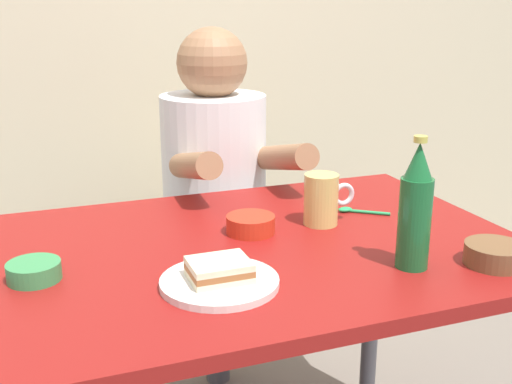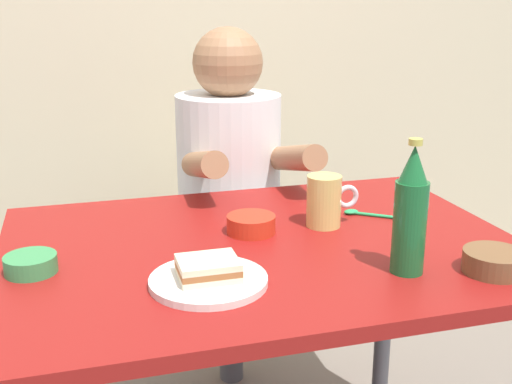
% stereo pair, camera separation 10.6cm
% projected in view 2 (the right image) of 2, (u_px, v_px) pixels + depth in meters
% --- Properties ---
extents(dining_table, '(1.10, 0.80, 0.74)m').
position_uv_depth(dining_table, '(262.00, 282.00, 1.40)').
color(dining_table, maroon).
rests_on(dining_table, ground).
extents(stool, '(0.34, 0.34, 0.45)m').
position_uv_depth(stool, '(230.00, 284.00, 2.09)').
color(stool, '#4C4C51').
rests_on(stool, ground).
extents(person_seated, '(0.33, 0.56, 0.72)m').
position_uv_depth(person_seated, '(230.00, 162.00, 1.96)').
color(person_seated, white).
rests_on(person_seated, stool).
extents(plate_orange, '(0.22, 0.22, 0.01)m').
position_uv_depth(plate_orange, '(208.00, 281.00, 1.17)').
color(plate_orange, silver).
rests_on(plate_orange, dining_table).
extents(sandwich, '(0.11, 0.09, 0.04)m').
position_uv_depth(sandwich, '(208.00, 268.00, 1.17)').
color(sandwich, beige).
rests_on(sandwich, plate_orange).
extents(beer_mug, '(0.13, 0.08, 0.12)m').
position_uv_depth(beer_mug, '(325.00, 201.00, 1.46)').
color(beer_mug, '#D1BC66').
rests_on(beer_mug, dining_table).
extents(beer_bottle, '(0.06, 0.06, 0.26)m').
position_uv_depth(beer_bottle, '(410.00, 213.00, 1.20)').
color(beer_bottle, '#19602D').
rests_on(beer_bottle, dining_table).
extents(condiment_bowl_brown, '(0.12, 0.12, 0.04)m').
position_uv_depth(condiment_bowl_brown, '(494.00, 261.00, 1.22)').
color(condiment_bowl_brown, brown).
rests_on(condiment_bowl_brown, dining_table).
extents(dip_bowl_green, '(0.10, 0.10, 0.03)m').
position_uv_depth(dip_bowl_green, '(31.00, 263.00, 1.22)').
color(dip_bowl_green, '#388C4C').
rests_on(dip_bowl_green, dining_table).
extents(sauce_bowl_chili, '(0.11, 0.11, 0.04)m').
position_uv_depth(sauce_bowl_chili, '(251.00, 223.00, 1.43)').
color(sauce_bowl_chili, red).
rests_on(sauce_bowl_chili, dining_table).
extents(spoon, '(0.11, 0.08, 0.01)m').
position_uv_depth(spoon, '(360.00, 213.00, 1.55)').
color(spoon, '#26A559').
rests_on(spoon, dining_table).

